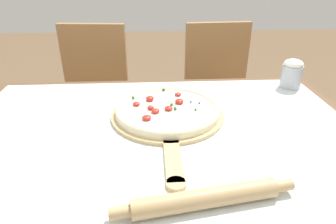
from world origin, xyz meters
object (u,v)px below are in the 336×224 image
at_px(chair_right, 218,90).
at_px(flour_cup, 292,73).
at_px(pizza_peel, 168,117).
at_px(chair_left, 94,92).
at_px(pizza, 167,109).
at_px(rolling_pin, 206,198).

distance_m(chair_right, flour_cup, 0.59).
xyz_separation_m(pizza_peel, chair_right, (0.35, 0.74, -0.22)).
bearing_deg(flour_cup, pizza_peel, -154.58).
bearing_deg(chair_left, pizza_peel, -56.59).
xyz_separation_m(pizza, flour_cup, (0.53, 0.23, 0.04)).
distance_m(pizza, rolling_pin, 0.43).
bearing_deg(pizza, chair_left, 118.54).
height_order(rolling_pin, chair_left, chair_left).
relative_size(pizza, chair_right, 0.40).
height_order(pizza, chair_right, chair_right).
xyz_separation_m(pizza_peel, flour_cup, (0.53, 0.25, 0.06)).
bearing_deg(chair_right, rolling_pin, -107.09).
xyz_separation_m(chair_right, flour_cup, (0.18, -0.49, 0.27)).
distance_m(pizza_peel, flour_cup, 0.59).
distance_m(rolling_pin, chair_left, 1.26).
bearing_deg(pizza_peel, rolling_pin, -81.93).
distance_m(chair_left, flour_cup, 1.08).
bearing_deg(rolling_pin, flour_cup, 54.49).
bearing_deg(chair_left, rolling_pin, -63.10).
bearing_deg(rolling_pin, chair_right, 75.96).
distance_m(pizza_peel, pizza, 0.03).
bearing_deg(chair_right, pizza, -118.69).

